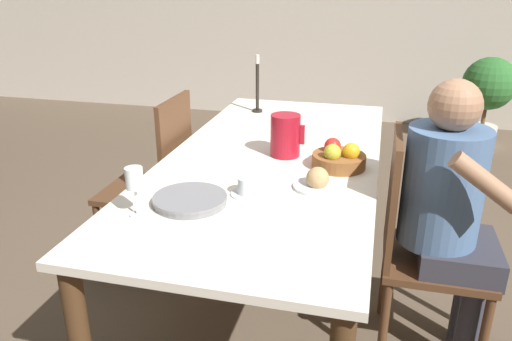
{
  "coord_description": "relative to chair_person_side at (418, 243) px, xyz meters",
  "views": [
    {
      "loc": [
        0.45,
        -2.09,
        1.52
      ],
      "look_at": [
        0.0,
        -0.31,
        0.79
      ],
      "focal_mm": 35.0,
      "sensor_mm": 36.0,
      "label": 1
    }
  ],
  "objects": [
    {
      "name": "person_seated",
      "position": [
        0.09,
        -0.03,
        0.2
      ],
      "size": [
        0.39,
        0.41,
        1.18
      ],
      "rotation": [
        0.0,
        0.0,
        -1.57
      ],
      "color": "#33333D",
      "rests_on": "ground_plane"
    },
    {
      "name": "ground_plane",
      "position": [
        -0.65,
        0.21,
        -0.5
      ],
      "size": [
        20.0,
        20.0,
        0.0
      ],
      "primitive_type": "plane",
      "color": "brown"
    },
    {
      "name": "serving_tray",
      "position": [
        -0.83,
        -0.36,
        0.26
      ],
      "size": [
        0.27,
        0.27,
        0.03
      ],
      "color": "gray",
      "rests_on": "dining_table"
    },
    {
      "name": "fruit_bowl",
      "position": [
        -0.35,
        0.14,
        0.29
      ],
      "size": [
        0.23,
        0.23,
        0.12
      ],
      "color": "brown",
      "rests_on": "dining_table"
    },
    {
      "name": "chair_person_side",
      "position": [
        0.0,
        0.0,
        0.0
      ],
      "size": [
        0.42,
        0.42,
        0.95
      ],
      "rotation": [
        0.0,
        0.0,
        -1.57
      ],
      "color": "#51331E",
      "rests_on": "ground_plane"
    },
    {
      "name": "red_pitcher",
      "position": [
        -0.6,
        0.23,
        0.34
      ],
      "size": [
        0.16,
        0.13,
        0.19
      ],
      "color": "#A31423",
      "rests_on": "dining_table"
    },
    {
      "name": "candlestick_tall",
      "position": [
        -0.91,
        0.95,
        0.38
      ],
      "size": [
        0.06,
        0.06,
        0.34
      ],
      "color": "black",
      "rests_on": "dining_table"
    },
    {
      "name": "bread_plate",
      "position": [
        -0.41,
        -0.1,
        0.27
      ],
      "size": [
        0.19,
        0.19,
        0.09
      ],
      "color": "silver",
      "rests_on": "dining_table"
    },
    {
      "name": "wine_glass_water",
      "position": [
        -0.98,
        -0.49,
        0.37
      ],
      "size": [
        0.06,
        0.06,
        0.18
      ],
      "color": "white",
      "rests_on": "dining_table"
    },
    {
      "name": "teacup_near_person",
      "position": [
        -0.65,
        -0.23,
        0.28
      ],
      "size": [
        0.13,
        0.13,
        0.07
      ],
      "color": "silver",
      "rests_on": "dining_table"
    },
    {
      "name": "potted_plant",
      "position": [
        0.75,
        2.99,
        0.03
      ],
      "size": [
        0.48,
        0.48,
        0.82
      ],
      "color": "beige",
      "rests_on": "ground_plane"
    },
    {
      "name": "dining_table",
      "position": [
        -0.65,
        0.21,
        0.16
      ],
      "size": [
        0.94,
        2.09,
        0.74
      ],
      "color": "silver",
      "rests_on": "ground_plane"
    },
    {
      "name": "chair_opposite",
      "position": [
        -1.31,
        0.34,
        0.0
      ],
      "size": [
        0.42,
        0.42,
        0.95
      ],
      "rotation": [
        0.0,
        0.0,
        1.57
      ],
      "color": "#51331E",
      "rests_on": "ground_plane"
    }
  ]
}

